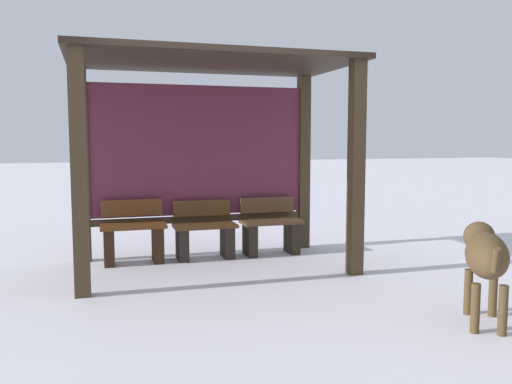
{
  "coord_description": "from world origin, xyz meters",
  "views": [
    {
      "loc": [
        -1.29,
        -5.95,
        1.5
      ],
      "look_at": [
        0.32,
        -0.69,
        0.94
      ],
      "focal_mm": 37.0,
      "sensor_mm": 36.0,
      "label": 1
    }
  ],
  "objects_px": {
    "bench_right_inside": "(271,231)",
    "dog": "(485,255)",
    "bus_shelter": "(207,123)",
    "bench_center_inside": "(205,235)",
    "bench_left_inside": "(133,237)"
  },
  "relations": [
    {
      "from": "bench_right_inside",
      "to": "bench_center_inside",
      "type": "bearing_deg",
      "value": 179.96
    },
    {
      "from": "bus_shelter",
      "to": "bench_left_inside",
      "type": "bearing_deg",
      "value": 168.49
    },
    {
      "from": "bus_shelter",
      "to": "bench_right_inside",
      "type": "distance_m",
      "value": 1.64
    },
    {
      "from": "bus_shelter",
      "to": "dog",
      "type": "distance_m",
      "value": 3.45
    },
    {
      "from": "bench_left_inside",
      "to": "bench_right_inside",
      "type": "relative_size",
      "value": 1.0
    },
    {
      "from": "bus_shelter",
      "to": "dog",
      "type": "bearing_deg",
      "value": -57.97
    },
    {
      "from": "bus_shelter",
      "to": "bench_right_inside",
      "type": "xyz_separation_m",
      "value": [
        0.88,
        0.18,
        -1.38
      ]
    },
    {
      "from": "bench_right_inside",
      "to": "dog",
      "type": "distance_m",
      "value": 3.08
    },
    {
      "from": "bench_right_inside",
      "to": "dog",
      "type": "height_order",
      "value": "dog"
    },
    {
      "from": "bench_center_inside",
      "to": "bench_right_inside",
      "type": "relative_size",
      "value": 1.0
    },
    {
      "from": "bus_shelter",
      "to": "dog",
      "type": "relative_size",
      "value": 3.39
    },
    {
      "from": "bench_left_inside",
      "to": "bench_right_inside",
      "type": "xyz_separation_m",
      "value": [
        1.75,
        0.0,
        -0.01
      ]
    },
    {
      "from": "bus_shelter",
      "to": "bench_center_inside",
      "type": "height_order",
      "value": "bus_shelter"
    },
    {
      "from": "bus_shelter",
      "to": "dog",
      "type": "height_order",
      "value": "bus_shelter"
    },
    {
      "from": "bench_center_inside",
      "to": "dog",
      "type": "xyz_separation_m",
      "value": [
        1.73,
        -2.95,
        0.25
      ]
    }
  ]
}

